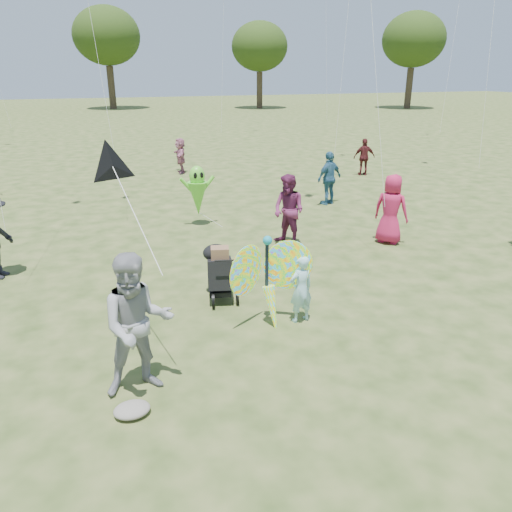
{
  "coord_description": "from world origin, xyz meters",
  "views": [
    {
      "loc": [
        -3.1,
        -6.41,
        4.26
      ],
      "look_at": [
        -0.2,
        1.5,
        1.1
      ],
      "focal_mm": 35.0,
      "sensor_mm": 36.0,
      "label": 1
    }
  ],
  "objects": [
    {
      "name": "delta_kite_rig",
      "position": [
        -2.53,
        1.59,
        2.85
      ],
      "size": [
        0.89,
        2.06,
        1.62
      ],
      "color": "black",
      "rests_on": "ground"
    },
    {
      "name": "tree_line",
      "position": [
        3.67,
        44.99,
        6.86
      ],
      "size": [
        91.78,
        33.6,
        10.79
      ],
      "color": "#3A2D21",
      "rests_on": "ground"
    },
    {
      "name": "alien_kite",
      "position": [
        0.13,
        7.21,
        0.97
      ],
      "size": [
        1.12,
        0.69,
        1.74
      ],
      "color": "#61D431",
      "rests_on": "ground"
    },
    {
      "name": "crowd_e",
      "position": [
        1.89,
        4.79,
        0.91
      ],
      "size": [
        1.01,
        1.1,
        1.82
      ],
      "primitive_type": "imported",
      "rotation": [
        0.0,
        0.0,
        5.18
      ],
      "color": "#69234B",
      "rests_on": "ground"
    },
    {
      "name": "jogging_stroller",
      "position": [
        -0.68,
        2.29,
        0.61
      ],
      "size": [
        0.66,
        1.11,
        1.09
      ],
      "rotation": [
        0.0,
        0.0,
        -0.26
      ],
      "color": "black",
      "rests_on": "ground"
    },
    {
      "name": "adult_man",
      "position": [
        -2.54,
        -0.24,
        1.02
      ],
      "size": [
        1.0,
        0.78,
        2.04
      ],
      "primitive_type": "imported",
      "rotation": [
        0.0,
        0.0,
        0.01
      ],
      "color": "gray",
      "rests_on": "ground"
    },
    {
      "name": "crowd_c",
      "position": [
        4.81,
        8.12,
        0.88
      ],
      "size": [
        1.11,
        0.74,
        1.76
      ],
      "primitive_type": "imported",
      "rotation": [
        0.0,
        0.0,
        3.48
      ],
      "color": "#2E5F80",
      "rests_on": "ground"
    },
    {
      "name": "ground",
      "position": [
        0.0,
        0.0,
        0.0
      ],
      "size": [
        160.0,
        160.0,
        0.0
      ],
      "primitive_type": "plane",
      "color": "#51592B",
      "rests_on": "ground"
    },
    {
      "name": "crowd_a",
      "position": [
        4.42,
        4.03,
        0.9
      ],
      "size": [
        0.99,
        1.04,
        1.8
      ],
      "primitive_type": "imported",
      "rotation": [
        0.0,
        0.0,
        2.23
      ],
      "color": "#B01C46",
      "rests_on": "ground"
    },
    {
      "name": "butterfly_kite",
      "position": [
        -0.17,
        0.94,
        0.85
      ],
      "size": [
        1.74,
        0.75,
        1.84
      ],
      "color": "red",
      "rests_on": "ground"
    },
    {
      "name": "crowd_h",
      "position": [
        8.53,
        11.97,
        0.77
      ],
      "size": [
        0.97,
        0.59,
        1.55
      ],
      "primitive_type": "imported",
      "rotation": [
        0.0,
        0.0,
        2.89
      ],
      "color": "#501A1D",
      "rests_on": "ground"
    },
    {
      "name": "child_girl",
      "position": [
        0.41,
        0.86,
        0.63
      ],
      "size": [
        0.5,
        0.36,
        1.26
      ],
      "primitive_type": "imported",
      "rotation": [
        0.0,
        0.0,
        3.29
      ],
      "color": "#9CD3DD",
      "rests_on": "ground"
    },
    {
      "name": "grey_bag",
      "position": [
        -2.76,
        -0.77,
        0.08
      ],
      "size": [
        0.48,
        0.39,
        0.15
      ],
      "primitive_type": "ellipsoid",
      "color": "gray",
      "rests_on": "ground"
    },
    {
      "name": "crowd_j",
      "position": [
        1.32,
        15.2,
        0.75
      ],
      "size": [
        0.57,
        1.42,
        1.5
      ],
      "primitive_type": "imported",
      "rotation": [
        0.0,
        0.0,
        4.61
      ],
      "color": "#AC627C",
      "rests_on": "ground"
    }
  ]
}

